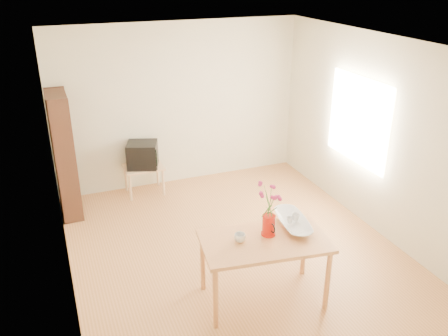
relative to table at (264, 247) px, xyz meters
name	(u,v)px	position (x,y,z in m)	size (l,w,h in m)	color
room	(235,154)	(0.11, 1.06, 0.64)	(4.50, 4.50, 4.50)	#B2723F
table	(264,247)	(0.00, 0.00, 0.00)	(1.41, 0.92, 0.75)	#C97D45
tv_stand	(144,171)	(-0.62, 3.02, -0.27)	(0.60, 0.45, 0.46)	#E0B37E
bookshelf	(65,159)	(-1.77, 2.80, 0.18)	(0.28, 0.70, 1.80)	#331A11
pitcher	(269,226)	(0.08, 0.08, 0.19)	(0.15, 0.23, 0.23)	red
flowers	(270,200)	(0.08, 0.08, 0.50)	(0.27, 0.27, 0.38)	#CF3075
mug	(240,238)	(-0.26, 0.06, 0.13)	(0.12, 0.12, 0.09)	white
bowl	(294,208)	(0.42, 0.16, 0.30)	(0.45, 0.45, 0.42)	white
teacup_a	(290,212)	(0.38, 0.16, 0.25)	(0.06, 0.06, 0.06)	white
teacup_b	(296,209)	(0.47, 0.18, 0.26)	(0.08, 0.08, 0.07)	white
television	(142,154)	(-0.62, 3.03, 0.00)	(0.56, 0.54, 0.39)	black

